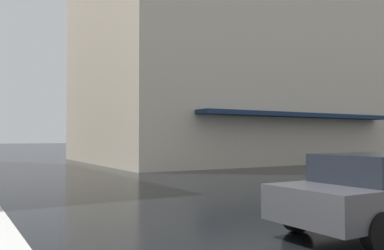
% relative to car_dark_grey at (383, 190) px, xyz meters
% --- Properties ---
extents(haussmann_block_corner, '(15.39, 20.66, 18.63)m').
position_rel_car_dark_grey_xyz_m(haussmann_block_corner, '(20.59, -11.34, 8.36)').
color(haussmann_block_corner, beige).
rests_on(haussmann_block_corner, ground_plane).
extents(car_dark_grey, '(1.85, 4.10, 1.41)m').
position_rel_car_dark_grey_xyz_m(car_dark_grey, '(0.00, 0.00, 0.00)').
color(car_dark_grey, '#4C4C51').
rests_on(car_dark_grey, ground_plane).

